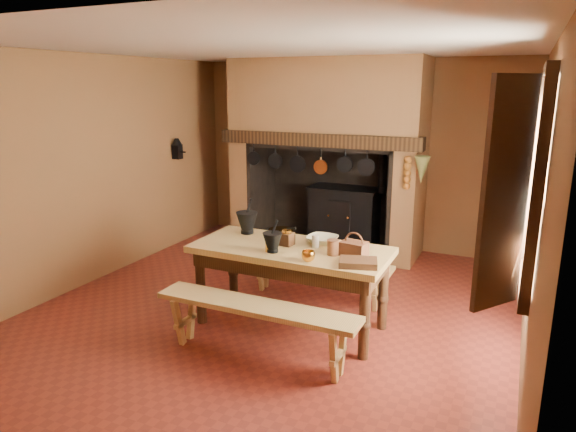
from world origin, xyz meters
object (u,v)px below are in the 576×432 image
object	(u,v)px
work_table	(291,260)
mixing_bowl	(322,240)
bench_front	(256,318)
wicker_basket	(354,248)
iron_range	(345,217)
coffee_grinder	(287,238)

from	to	relation	value
work_table	mixing_bowl	size ratio (longest dim) A/B	6.39
bench_front	work_table	bearing A→B (deg)	90.00
bench_front	wicker_basket	bearing A→B (deg)	49.11
iron_range	mixing_bowl	xyz separation A→B (m)	(0.60, -2.52, 0.41)
mixing_bowl	work_table	bearing A→B (deg)	-134.89
wicker_basket	bench_front	bearing A→B (deg)	-122.17
wicker_basket	coffee_grinder	bearing A→B (deg)	-173.81
work_table	mixing_bowl	bearing A→B (deg)	45.11
mixing_bowl	wicker_basket	xyz separation A→B (m)	(0.41, -0.24, 0.04)
coffee_grinder	wicker_basket	world-z (taller)	wicker_basket
iron_range	wicker_basket	bearing A→B (deg)	-69.90
iron_range	mixing_bowl	bearing A→B (deg)	-76.65
iron_range	work_table	size ratio (longest dim) A/B	0.81
bench_front	coffee_grinder	size ratio (longest dim) A/B	9.74
bench_front	coffee_grinder	bearing A→B (deg)	94.58
mixing_bowl	wicker_basket	world-z (taller)	wicker_basket
bench_front	wicker_basket	xyz separation A→B (m)	(0.65, 0.75, 0.53)
iron_range	bench_front	xyz separation A→B (m)	(0.36, -3.51, -0.08)
iron_range	wicker_basket	world-z (taller)	iron_range
bench_front	wicker_basket	world-z (taller)	wicker_basket
work_table	coffee_grinder	world-z (taller)	coffee_grinder
coffee_grinder	mixing_bowl	distance (m)	0.37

